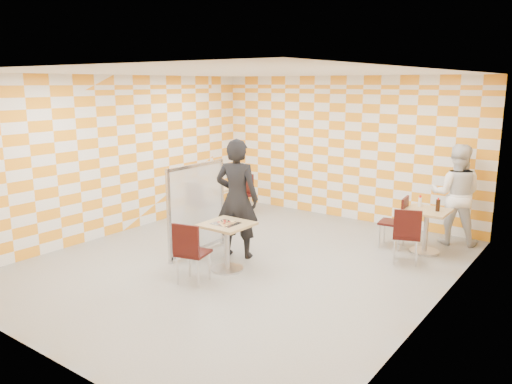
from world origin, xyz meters
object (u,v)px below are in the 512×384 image
partition (197,208)px  empty_table (222,197)px  man_dark (237,199)px  sport_bottle (420,202)px  chair_second_side (398,218)px  chair_empty_near (198,201)px  main_table (227,238)px  chair_second_front (407,232)px  man_white (456,194)px  second_table (426,224)px  chair_main_front (190,249)px  chair_empty_far (244,190)px  soda_bottle (438,205)px

partition → empty_table: bearing=118.5°
man_dark → sport_bottle: bearing=-154.7°
chair_second_side → chair_empty_near: size_ratio=1.00×
main_table → sport_bottle: size_ratio=3.75×
empty_table → chair_second_front: 4.06m
man_dark → man_white: 3.95m
empty_table → chair_empty_near: chair_empty_near is taller
second_table → empty_table: same height
main_table → chair_second_front: chair_second_front is taller
empty_table → man_dark: 2.30m
chair_second_front → chair_second_side: size_ratio=1.00×
chair_main_front → sport_bottle: (2.09, 3.57, 0.29)m
chair_empty_near → empty_table: bearing=84.2°
chair_main_front → man_white: man_white is taller
partition → sport_bottle: (2.94, 2.49, 0.05)m
chair_second_front → partition: partition is taller
second_table → chair_main_front: bearing=-123.7°
chair_empty_near → chair_empty_far: (0.14, 1.32, 0.00)m
second_table → empty_table: size_ratio=1.00×
empty_table → second_table: bearing=7.0°
partition → man_dark: bearing=23.2°
second_table → chair_second_front: bearing=-94.6°
chair_second_side → chair_second_front: bearing=-60.0°
partition → man_white: 4.60m
second_table → empty_table: (-4.12, -0.51, 0.00)m
chair_empty_far → sport_bottle: sport_bottle is taller
empty_table → chair_main_front: bearing=-57.6°
chair_main_front → chair_second_front: same height
chair_main_front → sport_bottle: 4.15m
second_table → man_white: (0.24, 0.81, 0.40)m
chair_empty_near → soda_bottle: size_ratio=4.02×
man_white → sport_bottle: (-0.42, -0.65, -0.07)m
man_white → soda_bottle: (-0.07, -0.80, -0.05)m
empty_table → chair_empty_near: size_ratio=0.81×
second_table → chair_main_front: (-2.27, -3.41, 0.04)m
main_table → partition: bearing=160.8°
chair_main_front → chair_empty_far: (-1.77, 3.57, 0.00)m
man_dark → chair_second_side: bearing=-153.9°
main_table → chair_second_side: size_ratio=0.81×
chair_second_side → soda_bottle: 0.72m
chair_empty_near → man_white: man_white is taller
sport_bottle → chair_second_side: bearing=-142.2°
chair_second_front → chair_empty_near: bearing=-174.7°
chair_empty_far → man_white: man_white is taller
chair_empty_near → man_white: (4.42, 1.97, 0.36)m
man_dark → sport_bottle: 3.19m
main_table → man_dark: man_dark is taller
second_table → chair_second_side: (-0.47, -0.07, 0.04)m
partition → man_white: (3.36, 3.14, 0.11)m
chair_main_front → partition: 1.40m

